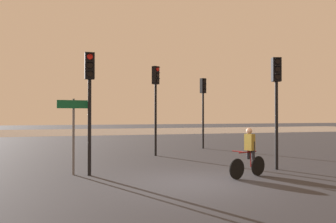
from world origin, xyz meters
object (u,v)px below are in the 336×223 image
traffic_light_near_right (276,91)px  traffic_light_far_right (203,100)px  traffic_light_center (156,94)px  cyclist (249,152)px  direction_sign_post (74,125)px  traffic_light_near_left (90,90)px

traffic_light_near_right → traffic_light_far_right: traffic_light_far_right is taller
traffic_light_center → cyclist: (1.63, -6.34, -2.30)m
direction_sign_post → traffic_light_center: bearing=-138.1°
traffic_light_far_right → cyclist: size_ratio=2.64×
traffic_light_near_left → traffic_light_center: bearing=-128.3°
direction_sign_post → traffic_light_near_right: bearing=166.9°
traffic_light_far_right → direction_sign_post: 10.37m
traffic_light_near_right → traffic_light_center: bearing=-42.9°
traffic_light_center → direction_sign_post: bearing=12.5°
traffic_light_near_left → direction_sign_post: size_ratio=1.60×
traffic_light_near_right → direction_sign_post: 7.49m
traffic_light_center → direction_sign_post: size_ratio=1.73×
traffic_light_near_left → direction_sign_post: traffic_light_near_left is taller
traffic_light_near_left → cyclist: bearing=159.2°
traffic_light_near_left → traffic_light_near_right: bearing=172.8°
traffic_light_near_right → traffic_light_near_left: traffic_light_near_right is taller
traffic_light_far_right → cyclist: bearing=58.7°
traffic_light_near_right → traffic_light_center: traffic_light_center is taller
traffic_light_near_right → traffic_light_far_right: 7.92m
traffic_light_far_right → direction_sign_post: bearing=24.1°
traffic_light_near_right → direction_sign_post: bearing=7.0°
traffic_light_far_right → cyclist: 9.47m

